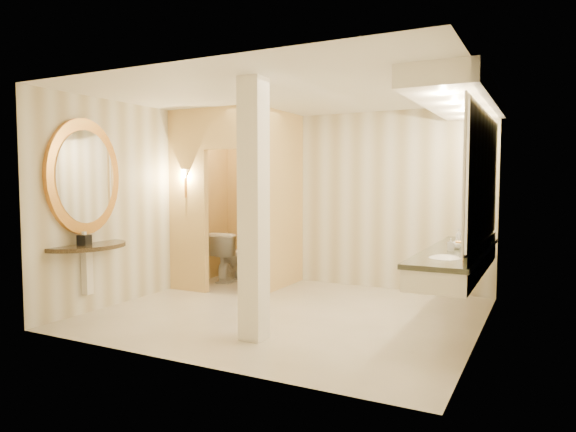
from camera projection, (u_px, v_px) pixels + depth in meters
floor at (288, 313)px, 6.42m from camera, size 4.50×4.50×0.00m
ceiling at (288, 94)px, 6.23m from camera, size 4.50×4.50×0.00m
wall_back at (346, 200)px, 8.10m from camera, size 4.50×0.02×2.70m
wall_front at (185, 215)px, 4.55m from camera, size 4.50×0.02×2.70m
wall_left at (148, 202)px, 7.35m from camera, size 0.02×4.00×2.70m
wall_right at (481, 210)px, 5.30m from camera, size 0.02×4.00×2.70m
toilet_closet at (250, 198)px, 7.69m from camera, size 1.50×1.55×2.70m
wall_sconce at (185, 175)px, 7.56m from camera, size 0.14×0.14×0.42m
vanity at (461, 183)px, 5.76m from camera, size 0.75×2.84×2.09m
console_shelf at (84, 205)px, 6.29m from camera, size 1.09×1.09×1.99m
pillar at (254, 210)px, 5.27m from camera, size 0.25×0.25×2.70m
tissue_box at (84, 240)px, 6.17m from camera, size 0.15×0.15×0.13m
toilet at (230, 256)px, 8.51m from camera, size 0.55×0.85×0.81m
soap_bottle_a at (451, 244)px, 5.70m from camera, size 0.08×0.08×0.14m
soap_bottle_b at (457, 244)px, 5.85m from camera, size 0.12×0.12×0.12m
soap_bottle_c at (459, 238)px, 6.08m from camera, size 0.10×0.10×0.21m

